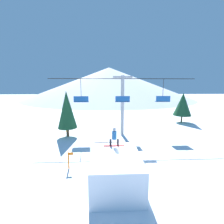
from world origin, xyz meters
TOP-DOWN VIEW (x-y plane):
  - ground_plane at (0.00, 0.00)m, footprint 220.00×220.00m
  - mountain_ridge at (0.00, 69.74)m, footprint 82.02×82.02m
  - snow_ramp at (-1.44, -0.75)m, footprint 2.98×4.21m
  - snowboarder at (-1.45, 0.64)m, footprint 1.49×0.32m
  - chairlift at (0.10, 9.29)m, footprint 18.12×0.44m
  - pine_tree_near at (-6.73, 8.80)m, footprint 2.33×2.33m
  - pine_tree_far at (11.27, 15.61)m, footprint 2.98×2.98m
  - trail_marker at (-4.87, 1.32)m, footprint 0.41×0.10m
  - distant_skier at (-7.02, 9.42)m, footprint 0.24×0.24m

SIDE VIEW (x-z plane):
  - ground_plane at x=0.00m, z-range 0.00..0.00m
  - distant_skier at x=-7.02m, z-range 0.05..1.28m
  - trail_marker at x=-4.87m, z-range 0.05..1.37m
  - snow_ramp at x=-1.44m, z-range 0.00..2.05m
  - snowboarder at x=-1.45m, z-range 2.05..3.38m
  - pine_tree_far at x=11.27m, z-range 0.61..5.70m
  - pine_tree_near at x=-6.73m, z-range 0.56..6.25m
  - chairlift at x=0.10m, z-range 0.64..8.18m
  - mountain_ridge at x=0.00m, z-range 0.00..15.67m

